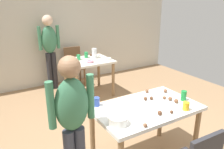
# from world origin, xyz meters

# --- Properties ---
(wall_back) EXTENTS (6.40, 0.10, 2.60)m
(wall_back) POSITION_xyz_m (0.00, 3.20, 1.30)
(wall_back) COLOR beige
(wall_back) RESTS_ON ground_plane
(dining_table_near) EXTENTS (1.21, 0.73, 0.75)m
(dining_table_near) POSITION_xyz_m (0.08, -0.06, 0.65)
(dining_table_near) COLOR white
(dining_table_near) RESTS_ON ground_plane
(dining_table_far) EXTENTS (0.90, 0.76, 0.75)m
(dining_table_far) POSITION_xyz_m (0.38, 2.14, 0.63)
(dining_table_far) COLOR silver
(dining_table_far) RESTS_ON ground_plane
(chair_far_table) EXTENTS (0.44, 0.44, 0.87)m
(chair_far_table) POSITION_xyz_m (0.35, 2.87, 0.50)
(chair_far_table) COLOR brown
(chair_far_table) RESTS_ON ground_plane
(person_girl_near) EXTENTS (0.45, 0.20, 1.46)m
(person_girl_near) POSITION_xyz_m (-0.80, -0.05, 0.87)
(person_girl_near) COLOR #383D4C
(person_girl_near) RESTS_ON ground_plane
(person_adult_far) EXTENTS (0.45, 0.22, 1.61)m
(person_adult_far) POSITION_xyz_m (-0.17, 2.85, 0.97)
(person_adult_far) COLOR #28282D
(person_adult_far) RESTS_ON ground_plane
(mixing_bowl) EXTENTS (0.19, 0.19, 0.09)m
(mixing_bowl) POSITION_xyz_m (-0.40, -0.21, 0.79)
(mixing_bowl) COLOR white
(mixing_bowl) RESTS_ON dining_table_near
(soda_can) EXTENTS (0.07, 0.07, 0.12)m
(soda_can) POSITION_xyz_m (0.57, -0.16, 0.81)
(soda_can) COLOR #198438
(soda_can) RESTS_ON dining_table_near
(fork_near) EXTENTS (0.17, 0.02, 0.01)m
(fork_near) POSITION_xyz_m (0.34, 0.13, 0.75)
(fork_near) COLOR silver
(fork_near) RESTS_ON dining_table_near
(cup_near_0) EXTENTS (0.08, 0.08, 0.10)m
(cup_near_0) POSITION_xyz_m (-0.40, 0.26, 0.80)
(cup_near_0) COLOR #3351B2
(cup_near_0) RESTS_ON dining_table_near
(cup_near_1) EXTENTS (0.07, 0.07, 0.09)m
(cup_near_1) POSITION_xyz_m (0.40, -0.34, 0.80)
(cup_near_1) COLOR yellow
(cup_near_1) RESTS_ON dining_table_near
(cake_ball_0) EXTENTS (0.05, 0.05, 0.05)m
(cake_ball_0) POSITION_xyz_m (0.08, -0.28, 0.77)
(cake_ball_0) COLOR brown
(cake_ball_0) RESTS_ON dining_table_near
(cake_ball_1) EXTENTS (0.04, 0.04, 0.04)m
(cake_ball_1) POSITION_xyz_m (0.18, 0.08, 0.77)
(cake_ball_1) COLOR brown
(cake_ball_1) RESTS_ON dining_table_near
(cake_ball_2) EXTENTS (0.05, 0.05, 0.05)m
(cake_ball_2) POSITION_xyz_m (0.55, 0.13, 0.77)
(cake_ball_2) COLOR brown
(cake_ball_2) RESTS_ON dining_table_near
(cake_ball_3) EXTENTS (0.05, 0.05, 0.05)m
(cake_ball_3) POSITION_xyz_m (0.43, -0.08, 0.77)
(cake_ball_3) COLOR brown
(cake_ball_3) RESTS_ON dining_table_near
(cake_ball_4) EXTENTS (0.05, 0.05, 0.05)m
(cake_ball_4) POSITION_xyz_m (0.44, -0.16, 0.78)
(cake_ball_4) COLOR brown
(cake_ball_4) RESTS_ON dining_table_near
(cake_ball_5) EXTENTS (0.04, 0.04, 0.04)m
(cake_ball_5) POSITION_xyz_m (0.25, 0.05, 0.77)
(cake_ball_5) COLOR brown
(cake_ball_5) RESTS_ON dining_table_near
(cake_ball_6) EXTENTS (0.05, 0.05, 0.05)m
(cake_ball_6) POSITION_xyz_m (0.34, 0.25, 0.77)
(cake_ball_6) COLOR brown
(cake_ball_6) RESTS_ON dining_table_near
(cake_ball_7) EXTENTS (0.04, 0.04, 0.04)m
(cake_ball_7) POSITION_xyz_m (0.21, -0.32, 0.77)
(cake_ball_7) COLOR brown
(cake_ball_7) RESTS_ON dining_table_near
(cake_ball_8) EXTENTS (0.04, 0.04, 0.04)m
(cake_ball_8) POSITION_xyz_m (-0.20, -0.39, 0.77)
(cake_ball_8) COLOR brown
(cake_ball_8) RESTS_ON dining_table_near
(cake_ball_9) EXTENTS (0.04, 0.04, 0.04)m
(cake_ball_9) POSITION_xyz_m (0.40, -0.01, 0.77)
(cake_ball_9) COLOR brown
(cake_ball_9) RESTS_ON dining_table_near
(pitcher_far) EXTENTS (0.10, 0.10, 0.21)m
(pitcher_far) POSITION_xyz_m (0.55, 2.21, 0.85)
(pitcher_far) COLOR white
(pitcher_far) RESTS_ON dining_table_far
(cup_far_0) EXTENTS (0.09, 0.09, 0.12)m
(cup_far_0) POSITION_xyz_m (0.01, 2.21, 0.81)
(cup_far_0) COLOR red
(cup_far_0) RESTS_ON dining_table_far
(cup_far_1) EXTENTS (0.08, 0.08, 0.12)m
(cup_far_1) POSITION_xyz_m (0.42, 2.33, 0.81)
(cup_far_1) COLOR green
(cup_far_1) RESTS_ON dining_table_far
(cup_far_2) EXTENTS (0.08, 0.08, 0.11)m
(cup_far_2) POSITION_xyz_m (0.21, 2.23, 0.80)
(cup_far_2) COLOR green
(cup_far_2) RESTS_ON dining_table_far
(donut_far_0) EXTENTS (0.14, 0.14, 0.04)m
(donut_far_0) POSITION_xyz_m (0.33, 1.96, 0.77)
(donut_far_0) COLOR pink
(donut_far_0) RESTS_ON dining_table_far
(donut_far_1) EXTENTS (0.13, 0.13, 0.04)m
(donut_far_1) POSITION_xyz_m (0.08, 2.32, 0.77)
(donut_far_1) COLOR white
(donut_far_1) RESTS_ON dining_table_far
(donut_far_2) EXTENTS (0.10, 0.10, 0.03)m
(donut_far_2) POSITION_xyz_m (0.61, 2.43, 0.77)
(donut_far_2) COLOR brown
(donut_far_2) RESTS_ON dining_table_far
(donut_far_3) EXTENTS (0.12, 0.12, 0.03)m
(donut_far_3) POSITION_xyz_m (0.76, 1.98, 0.77)
(donut_far_3) COLOR white
(donut_far_3) RESTS_ON dining_table_far
(donut_far_4) EXTENTS (0.12, 0.12, 0.04)m
(donut_far_4) POSITION_xyz_m (0.69, 2.34, 0.77)
(donut_far_4) COLOR white
(donut_far_4) RESTS_ON dining_table_far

